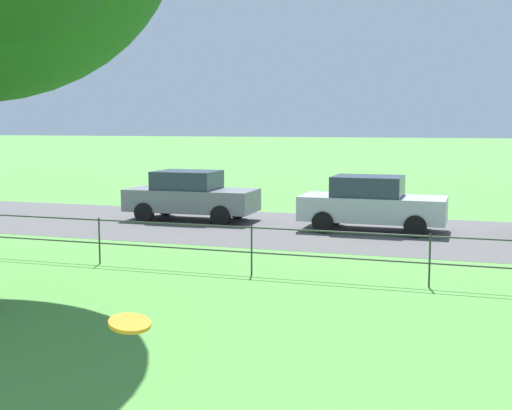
# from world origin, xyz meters

# --- Properties ---
(street_strip) EXTENTS (80.00, 6.60, 0.01)m
(street_strip) POSITION_xyz_m (0.00, 20.82, 0.00)
(street_strip) COLOR #565454
(street_strip) RESTS_ON ground
(park_fence) EXTENTS (30.96, 0.04, 1.00)m
(park_fence) POSITION_xyz_m (-0.00, 14.83, 0.67)
(park_fence) COLOR #333833
(park_fence) RESTS_ON ground
(frisbee) EXTENTS (0.37, 0.37, 0.07)m
(frisbee) POSITION_xyz_m (0.43, 5.94, 1.74)
(frisbee) COLOR orange
(car_grey_far_left) EXTENTS (4.03, 1.88, 1.54)m
(car_grey_far_left) POSITION_xyz_m (-5.94, 21.54, 0.78)
(car_grey_far_left) COLOR slate
(car_grey_far_left) RESTS_ON ground
(car_silver_center) EXTENTS (4.00, 1.82, 1.54)m
(car_silver_center) POSITION_xyz_m (-0.28, 21.17, 0.78)
(car_silver_center) COLOR #B7BABF
(car_silver_center) RESTS_ON ground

